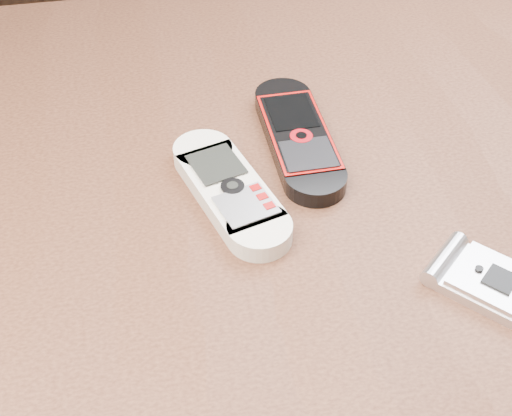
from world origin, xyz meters
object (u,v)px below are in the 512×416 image
(table, at_px, (251,303))
(motorola_razr, at_px, (502,287))
(nokia_white, at_px, (230,190))
(nokia_black_red, at_px, (298,136))

(table, bearing_deg, motorola_razr, -34.28)
(nokia_white, relative_size, nokia_black_red, 0.91)
(nokia_white, height_order, nokia_black_red, same)
(nokia_white, xyz_separation_m, motorola_razr, (0.17, -0.14, -0.00))
(nokia_black_red, bearing_deg, nokia_white, -140.85)
(nokia_white, bearing_deg, motorola_razr, -54.58)
(table, relative_size, motorola_razr, 12.15)
(nokia_black_red, bearing_deg, motorola_razr, -63.04)
(nokia_white, distance_m, motorola_razr, 0.22)
(nokia_black_red, relative_size, motorola_razr, 1.73)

